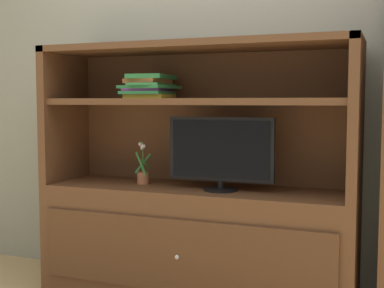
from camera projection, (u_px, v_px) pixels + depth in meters
painted_rear_wall at (216, 58)px, 3.19m from camera, size 6.00×0.10×2.80m
media_console at (196, 218)px, 2.94m from camera, size 1.77×0.52×1.45m
tv_monitor at (221, 152)px, 2.81m from camera, size 0.59×0.19×0.40m
potted_plant at (143, 173)px, 3.05m from camera, size 0.09×0.09×0.25m
magazine_stack at (150, 87)px, 2.98m from camera, size 0.30×0.35×0.14m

